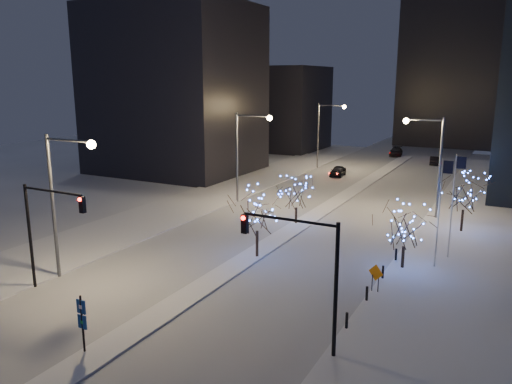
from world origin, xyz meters
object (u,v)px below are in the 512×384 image
Objects in this scene: car_far at (396,152)px; holiday_tree_median_near at (257,212)px; street_lamp_w_mid at (245,145)px; street_lamp_w_near at (62,188)px; holiday_tree_plaza_far at (465,193)px; construction_sign at (376,275)px; traffic_signal_east at (306,262)px; traffic_signal_west at (45,221)px; car_mid at (434,160)px; street_lamp_east at (431,154)px; car_near at (338,171)px; holiday_tree_median_far at (296,194)px; wayfinding_sign at (82,319)px; holiday_tree_plaza_near at (405,228)px; street_lamp_w_far at (325,127)px.

holiday_tree_median_near reaches higher than car_far.
car_far is (6.97, 43.58, -5.74)m from street_lamp_w_mid.
street_lamp_w_near is 1.88× the size of holiday_tree_plaza_far.
traffic_signal_east is at bearing -76.82° from construction_sign.
construction_sign is at bearing 27.06° from traffic_signal_west.
traffic_signal_west is (0.50, -2.00, -1.74)m from street_lamp_w_near.
traffic_signal_west is 65.98m from car_mid.
car_near is at bearing 131.45° from street_lamp_east.
traffic_signal_east is at bearing 85.10° from car_mid.
holiday_tree_median_far reaches higher than car_far.
street_lamp_w_mid is 31.60m from traffic_signal_east.
car_mid is at bearing 93.00° from traffic_signal_east.
holiday_tree_median_far is 26.23m from wayfinding_sign.
holiday_tree_plaza_far reaches higher than car_mid.
car_far is 48.94m from holiday_tree_median_far.
traffic_signal_west is at bearing -88.94° from street_lamp_w_mid.
traffic_signal_east reaches higher than holiday_tree_plaza_near.
holiday_tree_median_far reaches higher than car_mid.
traffic_signal_east is at bearing -70.68° from street_lamp_w_far.
street_lamp_east is at bearing 62.17° from holiday_tree_median_near.
holiday_tree_median_near is (9.44, -15.15, -2.80)m from street_lamp_w_mid.
holiday_tree_plaza_far is (4.80, 25.34, -1.13)m from traffic_signal_east.
street_lamp_w_far is 1.86× the size of holiday_tree_median_near.
construction_sign is at bearing -42.18° from street_lamp_w_mid.
street_lamp_w_far reaches higher than holiday_tree_median_far.
street_lamp_east is 21.08m from construction_sign.
holiday_tree_plaza_far is (22.68, 24.33, -2.86)m from street_lamp_w_near.
traffic_signal_west is 1.57× the size of holiday_tree_median_far.
car_near is at bearing 106.82° from traffic_signal_east.
wayfinding_sign is (-11.66, -19.21, -1.23)m from holiday_tree_plaza_near.
holiday_tree_plaza_far is (18.72, -20.72, 2.91)m from car_near.
holiday_tree_plaza_near is at bearing 104.89° from construction_sign.
street_lamp_w_near is at bearing 143.33° from wayfinding_sign.
street_lamp_w_near is 13.92m from holiday_tree_median_near.
holiday_tree_median_far is at bearing -32.07° from street_lamp_w_mid.
holiday_tree_median_near is at bearing 87.41° from wayfinding_sign.
street_lamp_w_mid is at bearing 90.00° from street_lamp_w_near.
traffic_signal_west is 1.48× the size of holiday_tree_plaza_near.
holiday_tree_median_near is 1.70× the size of wayfinding_sign.
holiday_tree_median_far is at bearing 66.83° from street_lamp_w_near.
traffic_signal_east reaches higher than car_mid.
car_far is (-12.05, 40.58, -5.69)m from street_lamp_east.
holiday_tree_median_near is 10.35m from construction_sign.
construction_sign is (19.24, -42.43, -5.24)m from street_lamp_w_far.
street_lamp_east is 1.43× the size of traffic_signal_east.
traffic_signal_west is 1.31× the size of holiday_tree_plaza_far.
street_lamp_east is (19.02, -22.00, -0.05)m from street_lamp_w_far.
street_lamp_east is 13.88m from holiday_tree_median_far.
holiday_tree_median_near is at bearing 76.53° from car_mid.
car_far is 0.99× the size of holiday_tree_plaza_far.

